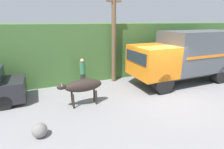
{
  "coord_description": "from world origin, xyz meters",
  "views": [
    {
      "loc": [
        -5.9,
        -6.86,
        3.77
      ],
      "look_at": [
        -2.65,
        0.83,
        1.21
      ],
      "focal_mm": 28.0,
      "sensor_mm": 36.0,
      "label": 1
    }
  ],
  "objects_px": {
    "cargo_truck": "(189,55)",
    "brown_cow": "(83,86)",
    "utility_pole": "(114,36)",
    "roadside_rock": "(40,130)",
    "pedestrian_on_hill": "(83,71)"
  },
  "relations": [
    {
      "from": "roadside_rock",
      "to": "pedestrian_on_hill",
      "type": "bearing_deg",
      "value": 58.82
    },
    {
      "from": "utility_pole",
      "to": "roadside_rock",
      "type": "distance_m",
      "value": 6.87
    },
    {
      "from": "roadside_rock",
      "to": "brown_cow",
      "type": "bearing_deg",
      "value": 41.92
    },
    {
      "from": "cargo_truck",
      "to": "utility_pole",
      "type": "distance_m",
      "value": 4.8
    },
    {
      "from": "cargo_truck",
      "to": "brown_cow",
      "type": "bearing_deg",
      "value": -173.47
    },
    {
      "from": "cargo_truck",
      "to": "roadside_rock",
      "type": "distance_m",
      "value": 9.28
    },
    {
      "from": "pedestrian_on_hill",
      "to": "roadside_rock",
      "type": "bearing_deg",
      "value": 53.42
    },
    {
      "from": "brown_cow",
      "to": "roadside_rock",
      "type": "distance_m",
      "value": 2.69
    },
    {
      "from": "pedestrian_on_hill",
      "to": "roadside_rock",
      "type": "distance_m",
      "value": 4.92
    },
    {
      "from": "utility_pole",
      "to": "cargo_truck",
      "type": "bearing_deg",
      "value": -25.01
    },
    {
      "from": "pedestrian_on_hill",
      "to": "utility_pole",
      "type": "relative_size",
      "value": 0.31
    },
    {
      "from": "cargo_truck",
      "to": "brown_cow",
      "type": "relative_size",
      "value": 3.51
    },
    {
      "from": "cargo_truck",
      "to": "pedestrian_on_hill",
      "type": "bearing_deg",
      "value": 165.37
    },
    {
      "from": "cargo_truck",
      "to": "utility_pole",
      "type": "height_order",
      "value": "utility_pole"
    },
    {
      "from": "pedestrian_on_hill",
      "to": "utility_pole",
      "type": "xyz_separation_m",
      "value": [
        2.08,
        0.2,
        1.93
      ]
    }
  ]
}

